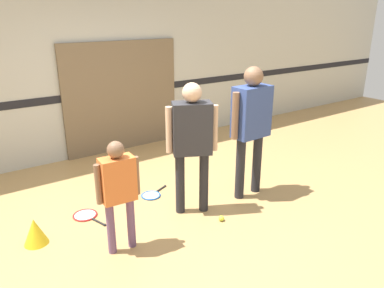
% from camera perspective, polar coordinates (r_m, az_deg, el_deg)
% --- Properties ---
extents(ground_plane, '(16.00, 16.00, 0.00)m').
position_cam_1_polar(ground_plane, '(4.67, -2.79, -10.29)').
color(ground_plane, tan).
extents(wall_back, '(16.00, 0.07, 3.20)m').
position_cam_1_polar(wall_back, '(6.34, -15.38, 12.33)').
color(wall_back, beige).
rests_on(wall_back, ground_plane).
extents(wall_panel, '(2.07, 0.05, 1.87)m').
position_cam_1_polar(wall_panel, '(6.58, -10.53, 7.08)').
color(wall_panel, '#756047').
rests_on(wall_panel, ground_plane).
extents(person_instructor, '(0.55, 0.42, 1.59)m').
position_cam_1_polar(person_instructor, '(4.29, 0.00, 1.37)').
color(person_instructor, '#232328').
rests_on(person_instructor, ground_plane).
extents(person_student_left, '(0.45, 0.20, 1.18)m').
position_cam_1_polar(person_student_left, '(3.73, -11.19, -6.15)').
color(person_student_left, '#6B4C70').
rests_on(person_student_left, ground_plane).
extents(person_student_right, '(0.65, 0.28, 1.70)m').
position_cam_1_polar(person_student_right, '(4.76, 9.02, 3.86)').
color(person_student_right, '#232328').
rests_on(person_student_right, ground_plane).
extents(racket_spare_on_floor, '(0.49, 0.34, 0.03)m').
position_cam_1_polar(racket_spare_on_floor, '(5.07, -6.13, -7.69)').
color(racket_spare_on_floor, blue).
rests_on(racket_spare_on_floor, ground_plane).
extents(racket_second_spare, '(0.36, 0.55, 0.03)m').
position_cam_1_polar(racket_second_spare, '(4.74, -15.83, -10.45)').
color(racket_second_spare, red).
rests_on(racket_second_spare, ground_plane).
extents(tennis_ball_near_instructor, '(0.07, 0.07, 0.07)m').
position_cam_1_polar(tennis_ball_near_instructor, '(4.48, 4.49, -11.22)').
color(tennis_ball_near_instructor, '#CCE038').
rests_on(tennis_ball_near_instructor, ground_plane).
extents(tennis_ball_by_spare_racket, '(0.07, 0.07, 0.07)m').
position_cam_1_polar(tennis_ball_by_spare_racket, '(5.19, -9.85, -6.93)').
color(tennis_ball_by_spare_racket, '#CCE038').
rests_on(tennis_ball_by_spare_racket, ground_plane).
extents(training_cone, '(0.25, 0.25, 0.29)m').
position_cam_1_polar(training_cone, '(4.35, -22.82, -12.19)').
color(training_cone, yellow).
rests_on(training_cone, ground_plane).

